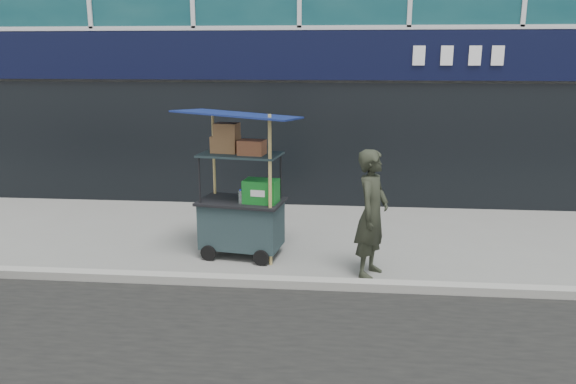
# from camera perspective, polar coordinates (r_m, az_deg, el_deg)

# --- Properties ---
(ground) EXTENTS (80.00, 80.00, 0.00)m
(ground) POSITION_cam_1_polar(r_m,az_deg,el_deg) (7.54, -1.14, -8.98)
(ground) COLOR slate
(ground) RESTS_ON ground
(curb) EXTENTS (80.00, 0.18, 0.12)m
(curb) POSITION_cam_1_polar(r_m,az_deg,el_deg) (7.34, -1.32, -9.15)
(curb) COLOR gray
(curb) RESTS_ON ground
(vendor_cart) EXTENTS (1.77, 1.38, 2.19)m
(vendor_cart) POSITION_cam_1_polar(r_m,az_deg,el_deg) (8.24, -4.66, -1.38)
(vendor_cart) COLOR #19292A
(vendor_cart) RESTS_ON ground
(vendor_man) EXTENTS (0.62, 0.74, 1.72)m
(vendor_man) POSITION_cam_1_polar(r_m,az_deg,el_deg) (7.54, 8.53, -2.19)
(vendor_man) COLOR #24281D
(vendor_man) RESTS_ON ground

